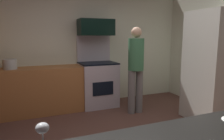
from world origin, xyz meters
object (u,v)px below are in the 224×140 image
Objects in this scene: wine_glass_near at (42,130)px; stock_pot at (10,64)px; microwave at (96,27)px; person_cook at (136,66)px; refrigerator at (216,67)px; oven_range at (98,82)px.

stock_pot is at bearing 96.25° from wine_glass_near.
microwave reaches higher than stock_pot.
wine_glass_near is at bearing -127.55° from person_cook.
microwave is at bearing 2.70° from stock_pot.
microwave is 2.45m from refrigerator.
microwave is at bearing 90.00° from oven_range.
stock_pot is (-0.35, 3.18, -0.03)m from wine_glass_near.
wine_glass_near is (-1.88, -2.45, 0.08)m from person_cook.
microwave is at bearing 67.51° from wine_glass_near.
refrigerator reaches higher than wine_glass_near.
oven_range is at bearing 137.91° from refrigerator.
person_cook is at bearing 145.08° from refrigerator.
person_cook is (0.53, -0.72, 0.42)m from oven_range.
microwave is 0.38× the size of refrigerator.
microwave is 2.98× the size of stock_pot.
stock_pot is at bearing 155.61° from refrigerator.
oven_range is 2.33m from refrigerator.
refrigerator is at bearing -34.92° from person_cook.
oven_range is 9.52× the size of wine_glass_near.
wine_glass_near is 0.64× the size of stock_pot.
refrigerator is 7.77× the size of stock_pot.
wine_glass_near is (-1.35, -3.26, -0.67)m from microwave.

